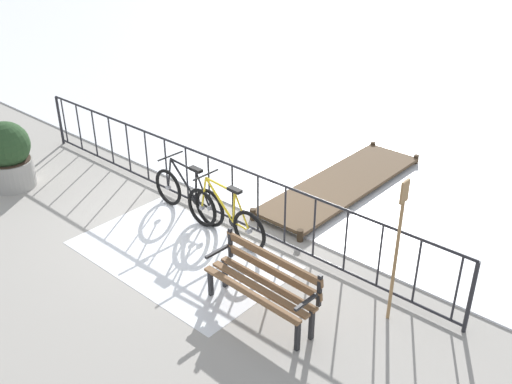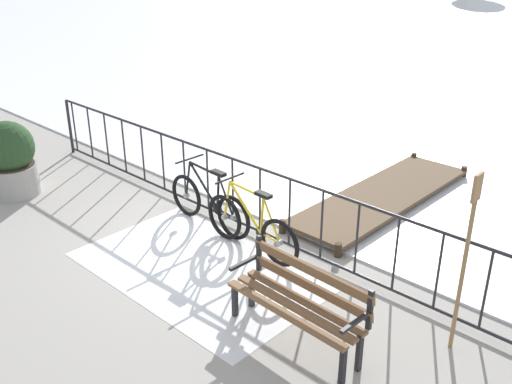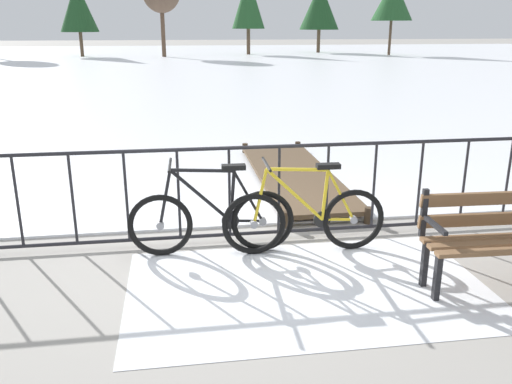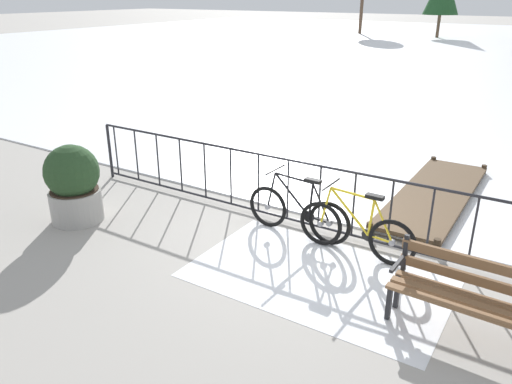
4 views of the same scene
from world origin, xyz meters
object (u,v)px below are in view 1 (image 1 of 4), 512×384
object	(u,v)px
bicycle_near_railing	(188,195)
bicycle_second	(225,217)
park_bench	(264,280)
oar_upright	(398,243)
planter_with_shrub	(8,155)

from	to	relation	value
bicycle_near_railing	bicycle_second	world-z (taller)	same
bicycle_near_railing	bicycle_second	bearing A→B (deg)	-6.28
bicycle_near_railing	bicycle_second	xyz separation A→B (m)	(0.95, -0.10, 0.00)
park_bench	oar_upright	size ratio (longest dim) A/B	0.82
bicycle_near_railing	park_bench	world-z (taller)	bicycle_near_railing
bicycle_second	planter_with_shrub	size ratio (longest dim) A/B	1.37
bicycle_near_railing	bicycle_second	size ratio (longest dim) A/B	1.00
park_bench	bicycle_near_railing	bearing A→B (deg)	157.30
planter_with_shrub	oar_upright	distance (m)	7.22
park_bench	bicycle_second	bearing A→B (deg)	149.23
bicycle_near_railing	planter_with_shrub	size ratio (longest dim) A/B	1.37
bicycle_near_railing	oar_upright	world-z (taller)	oar_upright
bicycle_near_railing	park_bench	bearing A→B (deg)	-22.70
bicycle_near_railing	oar_upright	size ratio (longest dim) A/B	0.86
planter_with_shrub	park_bench	bearing A→B (deg)	3.31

